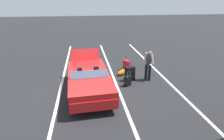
% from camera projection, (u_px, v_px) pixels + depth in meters
% --- Properties ---
extents(ground_plane, '(80.00, 80.00, 0.00)m').
position_uv_depth(ground_plane, '(89.00, 92.00, 8.59)').
color(ground_plane, black).
extents(lot_line_near, '(18.00, 0.12, 0.01)m').
position_uv_depth(lot_line_near, '(59.00, 94.00, 8.40)').
color(lot_line_near, silver).
rests_on(lot_line_near, ground_plane).
extents(lot_line_mid, '(18.00, 0.12, 0.01)m').
position_uv_depth(lot_line_mid, '(119.00, 90.00, 8.78)').
color(lot_line_mid, silver).
rests_on(lot_line_mid, ground_plane).
extents(lot_line_far, '(18.00, 0.12, 0.01)m').
position_uv_depth(lot_line_far, '(173.00, 86.00, 9.15)').
color(lot_line_far, silver).
rests_on(lot_line_far, ground_plane).
extents(convertible_car, '(4.25, 2.02, 1.52)m').
position_uv_depth(convertible_car, '(89.00, 82.00, 8.19)').
color(convertible_car, red).
rests_on(convertible_car, ground_plane).
extents(suitcase_large_black, '(0.44, 0.55, 0.74)m').
position_uv_depth(suitcase_large_black, '(130.00, 74.00, 9.71)').
color(suitcase_large_black, black).
rests_on(suitcase_large_black, ground_plane).
extents(suitcase_medium_bright, '(0.47, 0.42, 0.87)m').
position_uv_depth(suitcase_medium_bright, '(127.00, 66.00, 11.05)').
color(suitcase_medium_bright, red).
rests_on(suitcase_medium_bright, ground_plane).
extents(suitcase_small_carryon, '(0.36, 0.39, 0.76)m').
position_uv_depth(suitcase_small_carryon, '(128.00, 81.00, 9.14)').
color(suitcase_small_carryon, black).
rests_on(suitcase_small_carryon, ground_plane).
extents(duffel_bag, '(0.66, 0.67, 0.34)m').
position_uv_depth(duffel_bag, '(122.00, 72.00, 10.48)').
color(duffel_bag, orange).
rests_on(duffel_bag, ground_plane).
extents(traveler_person, '(0.52, 0.46, 1.65)m').
position_uv_depth(traveler_person, '(148.00, 63.00, 9.57)').
color(traveler_person, black).
rests_on(traveler_person, ground_plane).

